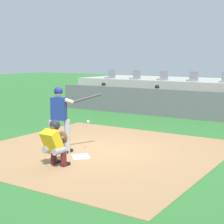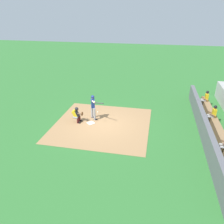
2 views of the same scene
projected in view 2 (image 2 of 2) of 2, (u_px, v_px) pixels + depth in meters
ground_plane at (102, 124)px, 15.34m from camera, size 80.00×80.00×0.00m
dirt_infield at (102, 124)px, 15.34m from camera, size 6.40×6.40×0.01m
home_plate at (91, 123)px, 15.48m from camera, size 0.62×0.62×0.02m
batter_at_plate at (93, 106)px, 15.66m from camera, size 0.97×1.17×1.80m
catcher_crouched at (77, 114)px, 15.41m from camera, size 0.49×1.81×1.13m
dugout_wall at (203, 126)px, 13.88m from camera, size 13.00×0.30×1.20m
dugout_bench at (219, 133)px, 13.85m from camera, size 11.80×0.44×0.45m
dugout_player_0 at (205, 98)px, 18.02m from camera, size 0.49×0.70×1.30m
dugout_player_1 at (212, 114)px, 15.32m from camera, size 0.49×0.70×1.30m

